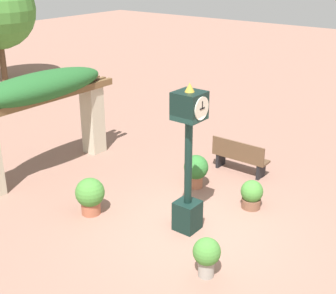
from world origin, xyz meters
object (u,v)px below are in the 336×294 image
potted_plant_near_left (196,169)px  potted_plant_near_right (207,255)px  potted_plant_far_left (90,195)px  park_bench (240,157)px  pedestal_clock (188,158)px  potted_plant_far_right (252,194)px

potted_plant_near_left → potted_plant_near_right: size_ratio=1.10×
potted_plant_far_left → park_bench: bearing=-22.0°
potted_plant_near_left → potted_plant_far_left: potted_plant_far_left is taller
pedestal_clock → potted_plant_far_right: (1.59, -0.63, -1.27)m
potted_plant_near_left → park_bench: (1.37, -0.43, -0.04)m
potted_plant_far_right → park_bench: 1.84m
potted_plant_near_left → potted_plant_far_left: bearing=155.5°
pedestal_clock → potted_plant_far_right: bearing=-21.5°
potted_plant_far_left → potted_plant_far_right: size_ratio=1.26×
pedestal_clock → park_bench: size_ratio=2.09×
potted_plant_near_left → potted_plant_near_right: potted_plant_near_left is taller
potted_plant_near_right → potted_plant_far_right: bearing=11.2°
potted_plant_far_right → potted_plant_far_left: bearing=131.5°
potted_plant_far_left → park_bench: park_bench is taller
pedestal_clock → potted_plant_far_left: 2.46m
park_bench → potted_plant_far_left: bearing=68.0°
potted_plant_near_left → potted_plant_far_right: (-0.08, -1.56, -0.14)m
pedestal_clock → potted_plant_near_left: bearing=29.1°
potted_plant_near_right → park_bench: bearing=22.0°
potted_plant_far_left → potted_plant_near_right: bearing=-95.1°
potted_plant_near_left → potted_plant_far_right: potted_plant_near_left is taller
pedestal_clock → park_bench: (3.04, 0.50, -1.17)m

